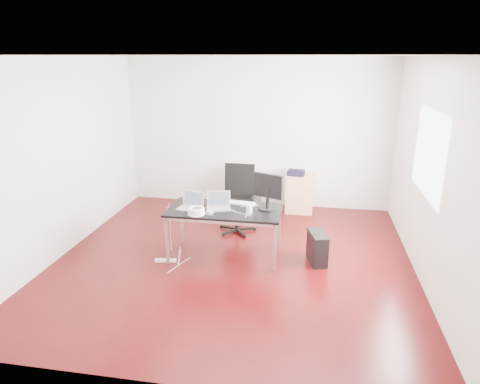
% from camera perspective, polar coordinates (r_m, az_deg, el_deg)
% --- Properties ---
extents(room_shell, '(5.00, 5.00, 5.00)m').
position_cam_1_polar(room_shell, '(5.72, -0.58, 3.62)').
color(room_shell, '#360608').
rests_on(room_shell, ground).
extents(desk, '(1.60, 0.80, 0.73)m').
position_cam_1_polar(desk, '(6.06, -2.04, -2.77)').
color(desk, black).
rests_on(desk, ground).
extents(office_chair, '(0.48, 0.50, 1.08)m').
position_cam_1_polar(office_chair, '(7.03, -0.29, -0.44)').
color(office_chair, black).
rests_on(office_chair, ground).
extents(filing_cabinet_left, '(0.50, 0.50, 0.70)m').
position_cam_1_polar(filing_cabinet_left, '(8.17, -0.06, 0.30)').
color(filing_cabinet_left, tan).
rests_on(filing_cabinet_left, ground).
extents(filing_cabinet_right, '(0.50, 0.50, 0.70)m').
position_cam_1_polar(filing_cabinet_right, '(8.06, 7.94, -0.11)').
color(filing_cabinet_right, tan).
rests_on(filing_cabinet_right, ground).
extents(pc_tower, '(0.31, 0.49, 0.44)m').
position_cam_1_polar(pc_tower, '(6.15, 10.26, -7.32)').
color(pc_tower, black).
rests_on(pc_tower, ground).
extents(wastebasket, '(0.28, 0.28, 0.28)m').
position_cam_1_polar(wastebasket, '(8.21, 2.02, -1.16)').
color(wastebasket, black).
rests_on(wastebasket, ground).
extents(power_strip, '(0.31, 0.10, 0.04)m').
position_cam_1_polar(power_strip, '(6.25, -9.90, -8.97)').
color(power_strip, white).
rests_on(power_strip, ground).
extents(laptop_left, '(0.38, 0.32, 0.23)m').
position_cam_1_polar(laptop_left, '(6.09, -6.57, -1.67)').
color(laptop_left, silver).
rests_on(laptop_left, desk).
extents(laptop_right, '(0.38, 0.32, 0.23)m').
position_cam_1_polar(laptop_right, '(6.05, -2.88, -1.69)').
color(laptop_right, silver).
rests_on(laptop_right, desk).
extents(monitor, '(0.43, 0.26, 0.51)m').
position_cam_1_polar(monitor, '(5.97, 3.74, 0.32)').
color(monitor, black).
rests_on(monitor, desk).
extents(keyboard, '(0.46, 0.20, 0.02)m').
position_cam_1_polar(keyboard, '(6.25, 0.03, -1.48)').
color(keyboard, white).
rests_on(keyboard, desk).
extents(cup_white, '(0.10, 0.10, 0.12)m').
position_cam_1_polar(cup_white, '(5.86, 1.24, -2.29)').
color(cup_white, white).
rests_on(cup_white, desk).
extents(cup_brown, '(0.09, 0.09, 0.10)m').
position_cam_1_polar(cup_brown, '(5.95, 1.31, -2.09)').
color(cup_brown, brown).
rests_on(cup_brown, desk).
extents(cable_coil, '(0.24, 0.24, 0.11)m').
position_cam_1_polar(cable_coil, '(5.82, -5.84, -2.59)').
color(cable_coil, white).
rests_on(cable_coil, desk).
extents(power_adapter, '(0.09, 0.09, 0.03)m').
position_cam_1_polar(power_adapter, '(5.90, -3.99, -2.68)').
color(power_adapter, white).
rests_on(power_adapter, desk).
extents(speaker, '(0.10, 0.09, 0.18)m').
position_cam_1_polar(speaker, '(8.05, -0.43, 3.30)').
color(speaker, '#9E9E9E').
rests_on(speaker, filing_cabinet_left).
extents(navy_garment, '(0.33, 0.27, 0.09)m').
position_cam_1_polar(navy_garment, '(7.92, 7.48, 2.56)').
color(navy_garment, black).
rests_on(navy_garment, filing_cabinet_right).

